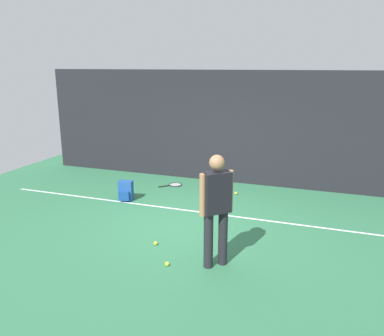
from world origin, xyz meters
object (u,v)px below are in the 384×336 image
tennis_player (216,204)px  tennis_ball_mid_court (156,243)px  tennis_racket (174,185)px  backpack (126,191)px  tennis_ball_near_player (236,193)px  tennis_ball_by_fence (167,264)px

tennis_player → tennis_ball_mid_court: (-1.13, 0.31, -0.93)m
tennis_racket → backpack: (-0.59, -1.39, 0.20)m
tennis_ball_near_player → tennis_ball_by_fence: same height
tennis_racket → tennis_ball_near_player: bearing=-51.1°
tennis_player → tennis_ball_mid_court: tennis_player is taller
tennis_ball_near_player → tennis_ball_by_fence: (-0.20, -3.59, 0.00)m
tennis_player → tennis_ball_mid_court: size_ratio=25.76×
tennis_ball_mid_court → tennis_ball_by_fence: bearing=-51.7°
backpack → tennis_ball_near_player: (2.21, 1.20, -0.18)m
tennis_player → tennis_racket: size_ratio=3.03×
tennis_ball_by_fence → tennis_ball_mid_court: (-0.46, 0.58, 0.00)m
tennis_racket → tennis_ball_by_fence: (1.41, -3.77, 0.02)m
tennis_ball_near_player → tennis_ball_mid_court: (-0.66, -3.01, 0.00)m
tennis_ball_near_player → backpack: bearing=-151.4°
tennis_racket → backpack: 1.52m
tennis_racket → backpack: bearing=-157.8°
tennis_player → tennis_ball_by_fence: 1.18m
tennis_player → tennis_ball_near_player: (-0.47, 3.32, -0.93)m
tennis_racket → tennis_ball_by_fence: size_ratio=8.49×
backpack → tennis_ball_mid_court: (1.55, -1.81, -0.18)m
backpack → tennis_ball_mid_court: size_ratio=6.67×
tennis_player → backpack: size_ratio=3.86×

